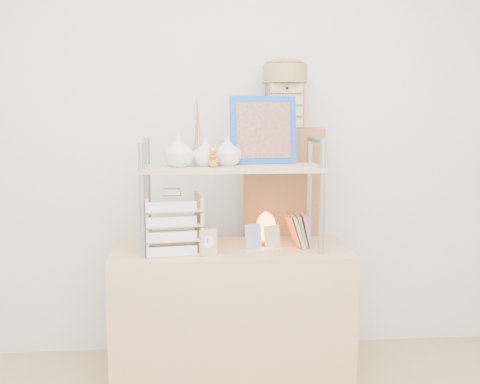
# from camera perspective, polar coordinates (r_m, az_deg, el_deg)

# --- Properties ---
(room_shell) EXTENTS (3.42, 3.41, 2.61)m
(room_shell) POSITION_cam_1_polar(r_m,az_deg,el_deg) (1.88, 0.74, 16.43)
(room_shell) COLOR silver
(room_shell) RESTS_ON ground
(desk) EXTENTS (1.20, 0.50, 0.75)m
(desk) POSITION_cam_1_polar(r_m,az_deg,el_deg) (2.86, -0.89, -13.28)
(desk) COLOR tan
(desk) RESTS_ON ground
(cabinet) EXTENTS (0.48, 0.29, 1.35)m
(cabinet) POSITION_cam_1_polar(r_m,az_deg,el_deg) (3.16, 4.51, -5.52)
(cabinet) COLOR brown
(cabinet) RESTS_ON ground
(hutch) EXTENTS (0.90, 0.34, 0.77)m
(hutch) POSITION_cam_1_polar(r_m,az_deg,el_deg) (2.69, -1.38, 3.16)
(hutch) COLOR #8E929B
(hutch) RESTS_ON desk
(letter_tray) EXTENTS (0.29, 0.28, 0.32)m
(letter_tray) POSITION_cam_1_polar(r_m,az_deg,el_deg) (2.66, -7.20, -3.73)
(letter_tray) COLOR tan
(letter_tray) RESTS_ON desk
(salt_lamp) EXTENTS (0.11, 0.11, 0.17)m
(salt_lamp) POSITION_cam_1_polar(r_m,az_deg,el_deg) (2.81, 2.77, -3.84)
(salt_lamp) COLOR brown
(salt_lamp) RESTS_ON desk
(desk_clock) EXTENTS (0.10, 0.06, 0.13)m
(desk_clock) POSITION_cam_1_polar(r_m,az_deg,el_deg) (2.61, -3.50, -5.34)
(desk_clock) COLOR tan
(desk_clock) RESTS_ON desk
(postcard_stand) EXTENTS (0.19, 0.11, 0.13)m
(postcard_stand) POSITION_cam_1_polar(r_m,az_deg,el_deg) (2.71, 2.41, -5.38)
(postcard_stand) COLOR white
(postcard_stand) RESTS_ON desk
(drawer_chest) EXTENTS (0.20, 0.16, 0.25)m
(drawer_chest) POSITION_cam_1_polar(r_m,az_deg,el_deg) (3.05, 4.75, 9.15)
(drawer_chest) COLOR brown
(drawer_chest) RESTS_ON cabinet
(woven_basket) EXTENTS (0.25, 0.25, 0.10)m
(woven_basket) POSITION_cam_1_polar(r_m,az_deg,el_deg) (3.06, 4.79, 12.44)
(woven_basket) COLOR olive
(woven_basket) RESTS_ON drawer_chest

